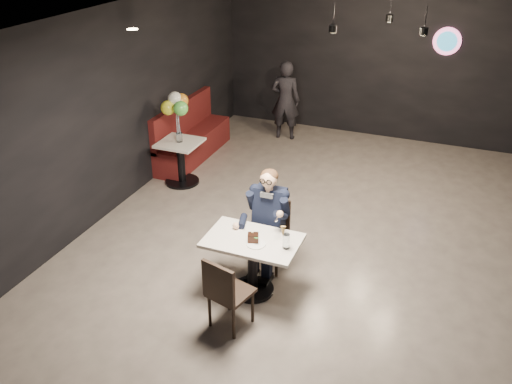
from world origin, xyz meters
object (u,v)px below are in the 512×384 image
at_px(booth_bench, 193,131).
at_px(chair_near, 231,291).
at_px(seated_man, 269,219).
at_px(passerby, 285,100).
at_px(sundae_glass, 286,241).
at_px(balloon_vase, 179,137).
at_px(main_table, 253,266).
at_px(chair_far, 269,236).
at_px(side_table, 181,160).

bearing_deg(booth_bench, chair_near, -57.20).
relative_size(seated_man, passerby, 0.92).
bearing_deg(passerby, sundae_glass, 99.38).
relative_size(balloon_vase, passerby, 0.10).
relative_size(main_table, booth_bench, 0.52).
bearing_deg(chair_near, booth_bench, 137.48).
relative_size(chair_far, balloon_vase, 5.96).
height_order(chair_far, side_table, chair_far).
bearing_deg(sundae_glass, side_table, 138.90).
relative_size(seated_man, sundae_glass, 7.98).
height_order(chair_near, passerby, passerby).
xyz_separation_m(seated_man, side_table, (-2.22, 1.73, -0.31)).
relative_size(sundae_glass, side_table, 0.22).
bearing_deg(balloon_vase, chair_far, -37.87).
xyz_separation_m(chair_far, passerby, (-1.27, 4.29, 0.32)).
height_order(main_table, booth_bench, booth_bench).
height_order(main_table, sundae_glass, sundae_glass).
bearing_deg(seated_man, balloon_vase, 142.13).
distance_m(chair_far, balloon_vase, 2.83).
xyz_separation_m(chair_near, booth_bench, (-2.52, 3.91, 0.07)).
relative_size(main_table, chair_near, 1.20).
distance_m(balloon_vase, passerby, 2.74).
xyz_separation_m(chair_far, balloon_vase, (-2.22, 1.73, 0.37)).
bearing_deg(chair_near, sundae_glass, 69.87).
distance_m(chair_far, chair_near, 1.18).
bearing_deg(seated_man, sundae_glass, -53.91).
relative_size(main_table, passerby, 0.70).
distance_m(main_table, sundae_glass, 0.63).
bearing_deg(booth_bench, side_table, -73.30).
distance_m(sundae_glass, passerby, 5.16).
bearing_deg(booth_bench, sundae_glass, -48.33).
height_order(sundae_glass, balloon_vase, sundae_glass).
distance_m(chair_far, side_table, 2.81).
bearing_deg(side_table, passerby, 69.70).
distance_m(chair_far, booth_bench, 3.71).
height_order(main_table, passerby, passerby).
distance_m(booth_bench, side_table, 1.05).
xyz_separation_m(chair_near, passerby, (-1.27, 5.48, 0.32)).
distance_m(chair_near, passerby, 5.63).
bearing_deg(booth_bench, chair_far, -47.25).
height_order(side_table, balloon_vase, balloon_vase).
height_order(chair_far, passerby, passerby).
height_order(chair_far, balloon_vase, chair_far).
bearing_deg(booth_bench, balloon_vase, -73.30).
bearing_deg(balloon_vase, booth_bench, 106.70).
bearing_deg(passerby, balloon_vase, 59.96).
xyz_separation_m(seated_man, passerby, (-1.27, 4.29, 0.06)).
bearing_deg(main_table, chair_far, 90.00).
relative_size(seated_man, balloon_vase, 9.32).
bearing_deg(balloon_vase, chair_near, -52.66).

